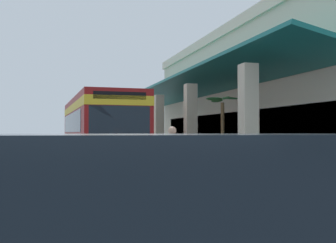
# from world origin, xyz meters

# --- Properties ---
(ground) EXTENTS (120.00, 120.00, 0.00)m
(ground) POSITION_xyz_m (0.00, 8.00, 0.00)
(ground) COLOR #38383A
(curb_strip) EXTENTS (29.79, 0.50, 0.12)m
(curb_strip) POSITION_xyz_m (2.01, 2.37, 0.06)
(curb_strip) COLOR #9E998E
(curb_strip) RESTS_ON ground
(plaza_building) EXTENTS (25.12, 15.56, 7.67)m
(plaza_building) POSITION_xyz_m (2.01, 12.00, 3.84)
(plaza_building) COLOR beige
(plaza_building) RESTS_ON ground
(transit_bus) EXTENTS (11.28, 3.06, 3.34)m
(transit_bus) POSITION_xyz_m (4.09, -1.40, 1.85)
(transit_bus) COLOR maroon
(transit_bus) RESTS_ON ground
(pedestrian) EXTENTS (0.42, 0.60, 1.64)m
(pedestrian) POSITION_xyz_m (13.72, -0.46, 0.91)
(pedestrian) COLOR #726651
(pedestrian) RESTS_ON ground
(potted_palm) EXTENTS (1.97, 1.70, 3.14)m
(potted_palm) POSITION_xyz_m (7.03, 3.92, 0.69)
(potted_palm) COLOR brown
(potted_palm) RESTS_ON ground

